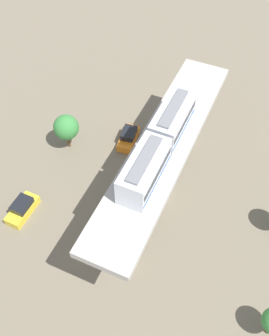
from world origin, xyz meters
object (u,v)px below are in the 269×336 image
Objects in this scene: train at (159,144)px; parked_car_yellow at (22,209)px; parked_car_orange at (129,137)px; tree_far_corner at (66,127)px.

parked_car_yellow is (-12.75, -7.10, -9.13)m from train.
parked_car_yellow is 15.71m from parked_car_orange.
train is 13.47m from parked_car_orange.
train reaches higher than tree_far_corner.
tree_far_corner reaches higher than parked_car_orange.
parked_car_yellow is 11.00m from tree_far_corner.
parked_car_yellow is at bearing -120.27° from parked_car_orange.
train is at bearing -55.34° from parked_car_orange.
parked_car_orange is (6.12, 14.47, 0.00)m from parked_car_yellow.
tree_far_corner is at bearing 92.73° from parked_car_yellow.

